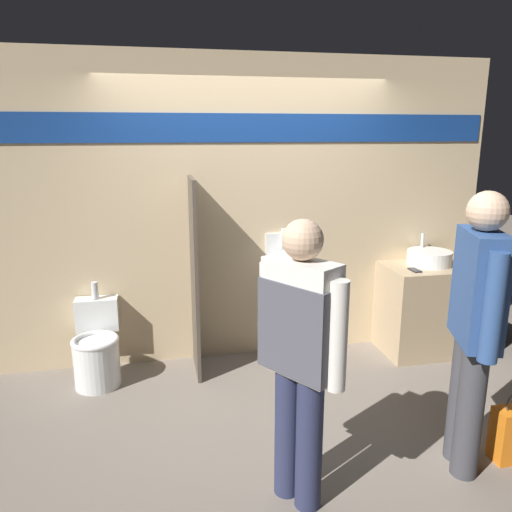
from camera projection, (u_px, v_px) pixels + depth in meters
ground_plane at (260, 381)px, 4.22m from camera, size 16.00×16.00×0.00m
display_wall at (246, 211)px, 4.46m from camera, size 4.53×0.07×2.70m
sink_counter at (433, 309)px, 4.72m from camera, size 0.95×0.57×0.84m
sink_basin at (429, 258)px, 4.65m from camera, size 0.41×0.41×0.27m
cell_phone at (415, 270)px, 4.46m from camera, size 0.07×0.14×0.01m
divider_near_counter at (195, 278)px, 4.22m from camera, size 0.03×0.51×1.69m
urinal_near_counter at (286, 274)px, 4.48m from camera, size 0.34×0.33×1.20m
toilet at (97, 350)px, 4.14m from camera, size 0.38×0.55×0.82m
person_in_vest at (300, 346)px, 2.65m from camera, size 0.41×0.49×1.63m
person_with_lanyard at (475, 323)px, 2.93m from camera, size 0.32×0.58×1.74m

